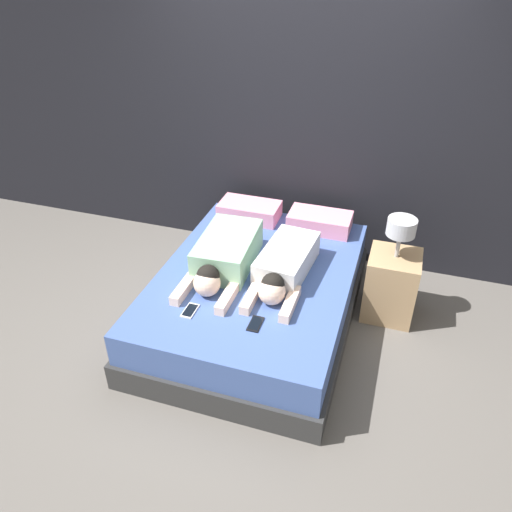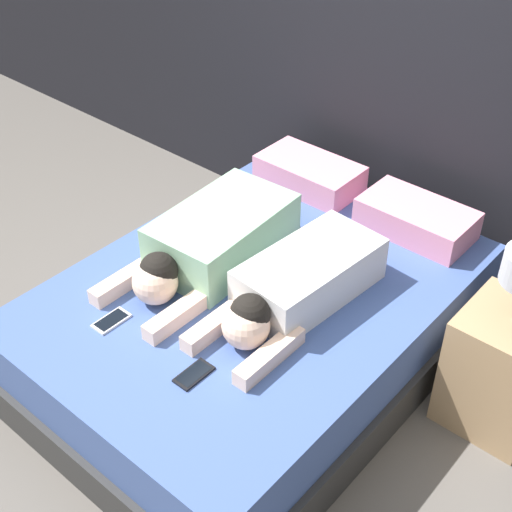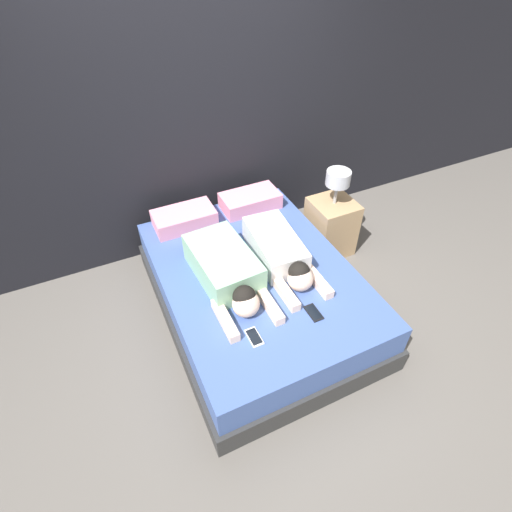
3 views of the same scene
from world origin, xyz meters
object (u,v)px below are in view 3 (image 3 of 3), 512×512
Objects in this scene: bed at (256,291)px; person_left at (227,271)px; pillow_head_left at (184,218)px; cell_phone_right at (314,313)px; cell_phone_left at (254,337)px; pillow_head_right at (250,201)px; nightstand at (331,224)px; person_right at (281,253)px.

person_left is at bearing -174.59° from bed.
pillow_head_left reaches higher than cell_phone_right.
person_left reaches higher than pillow_head_left.
person_left is 6.19× the size of cell_phone_left.
cell_phone_left is (-0.61, -1.37, -0.07)m from pillow_head_right.
bed is at bearing -111.84° from pillow_head_right.
pillow_head_right reaches higher than cell_phone_left.
bed is at bearing 5.41° from person_left.
nightstand is at bearing -29.82° from pillow_head_right.
pillow_head_right is 0.80m from nightstand.
bed is 0.68m from cell_phone_left.
pillow_head_right is 1.50m from cell_phone_left.
person_left reaches higher than pillow_head_right.
nightstand is (1.28, 0.98, -0.15)m from cell_phone_left.
pillow_head_left is at bearing 91.34° from cell_phone_left.
nightstand is at bearing 50.21° from cell_phone_right.
cell_phone_right is (0.18, -0.56, 0.24)m from bed.
pillow_head_left is 0.82m from person_left.
bed is at bearing -157.47° from nightstand.
nightstand is (0.67, -0.38, -0.22)m from pillow_head_right.
pillow_head_right is at bearing 84.10° from cell_phone_right.
nightstand reaches higher than cell_phone_left.
pillow_head_right is at bearing 55.38° from person_left.
person_right is (0.21, -0.01, 0.33)m from bed.
pillow_head_left is 0.60× the size of nightstand.
pillow_head_right reaches higher than bed.
person_right is 0.92m from nightstand.
person_left is 0.46m from person_right.
pillow_head_right is 1.00m from person_left.
person_right reaches higher than cell_phone_right.
pillow_head_left is 0.57× the size of person_right.
cell_phone_right is at bearing -129.79° from nightstand.
bed is 2.29× the size of nightstand.
nightstand reaches higher than pillow_head_left.
pillow_head_left reaches higher than bed.
person_left is (0.07, -0.82, 0.04)m from pillow_head_left.
person_left is at bearing -84.96° from pillow_head_left.
pillow_head_right is (0.64, 0.00, 0.00)m from pillow_head_left.
nightstand is at bearing 37.62° from cell_phone_left.
bed is 12.98× the size of cell_phone_right.
person_right is 1.07× the size of nightstand.
cell_phone_left and cell_phone_right have the same top height.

